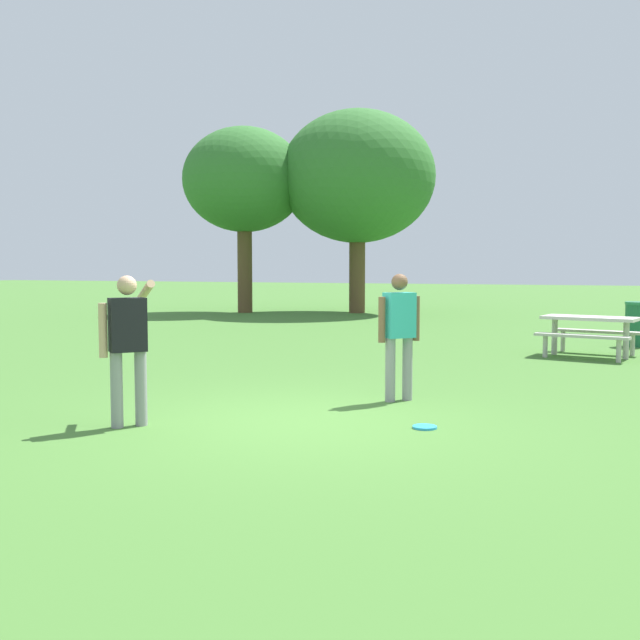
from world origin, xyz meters
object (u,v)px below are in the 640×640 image
Objects in this scene: person_thrower at (128,338)px; picnic_table_near at (590,327)px; tree_broad_center at (357,177)px; trash_can_beside_table at (639,324)px; frisbee at (425,427)px; tree_tall_left at (244,181)px; person_catcher at (399,328)px.

person_thrower is 0.83× the size of picnic_table_near.
trash_can_beside_table is at bearing -43.27° from tree_broad_center.
trash_can_beside_table reaches higher than picnic_table_near.
picnic_table_near reaches higher than frisbee.
trash_can_beside_table is 0.13× the size of tree_broad_center.
tree_tall_left is at bearing 150.74° from trash_can_beside_table.
frisbee is at bearing -104.93° from trash_can_beside_table.
tree_broad_center is (-6.55, 18.10, 4.89)m from frisbee.
frisbee is at bearing 18.84° from person_thrower.
tree_broad_center is at bearing 109.48° from person_catcher.
trash_can_beside_table is (0.97, 2.28, -0.08)m from picnic_table_near.
frisbee is at bearing -58.11° from tree_tall_left.
tree_tall_left is at bearing 112.60° from person_thrower.
tree_broad_center is at bearing 126.84° from picnic_table_near.
tree_tall_left is (-13.02, 7.29, 4.32)m from trash_can_beside_table.
tree_tall_left is at bearing -162.07° from tree_broad_center.
person_catcher is 18.08m from tree_broad_center.
trash_can_beside_table is (2.54, 9.54, 0.47)m from frisbee.
person_thrower reaches higher than trash_can_beside_table.
frisbee is at bearing -70.10° from tree_broad_center.
frisbee is 0.27× the size of trash_can_beside_table.
tree_broad_center reaches higher than picnic_table_near.
picnic_table_near is (4.61, 8.29, -0.40)m from person_thrower.
person_catcher is 18.63m from tree_tall_left.
person_catcher is 6.23× the size of frisbee.
trash_can_beside_table is at bearing 62.19° from person_thrower.
person_thrower is 19.73m from tree_tall_left.
tree_tall_left is 4.12m from tree_broad_center.
person_thrower is at bearing -161.16° from frisbee.
person_catcher is 0.22× the size of tree_broad_center.
picnic_table_near is at bearing 60.94° from person_thrower.
frisbee is 9.89m from trash_can_beside_table.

